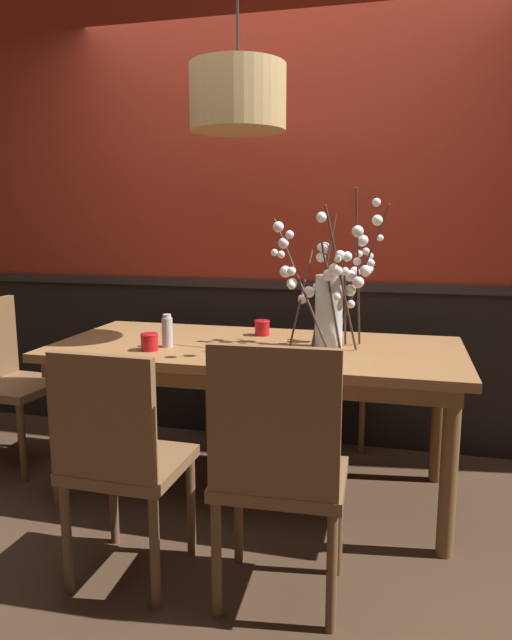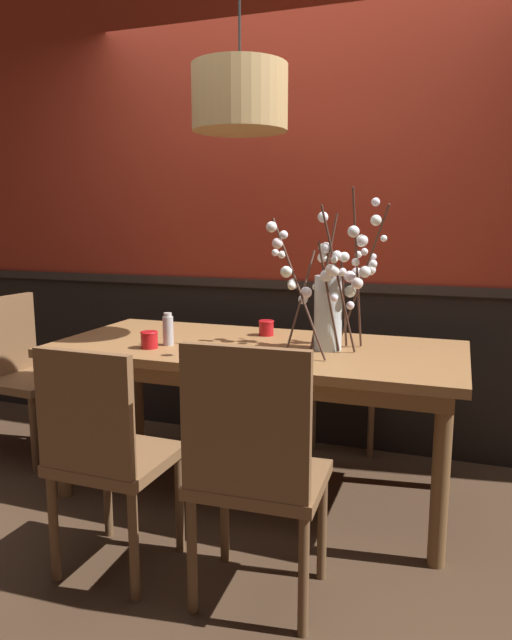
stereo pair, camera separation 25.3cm
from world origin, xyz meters
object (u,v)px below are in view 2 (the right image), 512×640
at_px(chair_head_west_end, 22,367).
at_px(vase_with_blossoms, 330,297).
at_px(chair_far_side_right, 353,355).
at_px(dining_table, 256,361).
at_px(chair_near_side_right, 254,464).
at_px(pendant_lamp, 240,99).
at_px(condiment_bottle, 168,330).
at_px(candle_holder_nearer_edge, 149,340).
at_px(chair_far_side_left, 258,352).
at_px(chair_near_side_left, 105,450).
at_px(candle_holder_nearer_center, 266,328).

bearing_deg(chair_head_west_end, vase_with_blossoms, -0.23).
bearing_deg(chair_far_side_right, dining_table, -110.08).
xyz_separation_m(chair_head_west_end, chair_near_side_right, (1.72, -0.86, 0.02)).
bearing_deg(pendant_lamp, condiment_bottle, -143.32).
bearing_deg(chair_far_side_right, condiment_bottle, -125.06).
bearing_deg(pendant_lamp, candle_holder_nearer_edge, -138.19).
xyz_separation_m(dining_table, chair_far_side_left, (-0.30, 0.88, -0.17)).
bearing_deg(vase_with_blossoms, chair_near_side_left, -127.19).
relative_size(chair_near_side_right, vase_with_blossoms, 1.32).
xyz_separation_m(chair_far_side_left, chair_near_side_left, (0.00, -1.72, -0.00)).
relative_size(candle_holder_nearer_center, pendant_lamp, 0.07).
height_order(chair_far_side_left, vase_with_blossoms, vase_with_blossoms).
xyz_separation_m(chair_head_west_end, vase_with_blossoms, (1.79, -0.01, 0.49)).
xyz_separation_m(vase_with_blossoms, candle_holder_nearer_center, (-0.38, 0.22, -0.20)).
height_order(dining_table, chair_far_side_left, chair_far_side_left).
distance_m(chair_far_side_right, candle_holder_nearer_center, 0.77).
bearing_deg(chair_near_side_left, chair_far_side_left, 90.00).
distance_m(chair_near_side_left, condiment_bottle, 0.77).
relative_size(chair_head_west_end, condiment_bottle, 5.84).
bearing_deg(chair_near_side_left, candle_holder_nearer_center, 75.82).
distance_m(candle_holder_nearer_center, candle_holder_nearer_edge, 0.63).
bearing_deg(condiment_bottle, candle_holder_nearer_edge, -119.94).
xyz_separation_m(chair_far_side_right, vase_with_blossoms, (0.03, -0.86, 0.47)).
xyz_separation_m(candle_holder_nearer_edge, condiment_bottle, (0.05, 0.09, 0.03)).
distance_m(chair_near_side_left, candle_holder_nearer_center, 1.15).
relative_size(chair_far_side_left, vase_with_blossoms, 1.24).
bearing_deg(candle_holder_nearer_center, chair_near_side_right, -73.68).
bearing_deg(chair_head_west_end, candle_holder_nearer_center, 8.54).
bearing_deg(chair_far_side_left, chair_near_side_right, -71.10).
bearing_deg(chair_head_west_end, chair_far_side_right, 25.86).
bearing_deg(candle_holder_nearer_center, pendant_lamp, -115.66).
relative_size(chair_head_west_end, chair_near_side_left, 1.01).
bearing_deg(condiment_bottle, chair_head_west_end, 170.77).
bearing_deg(condiment_bottle, vase_with_blossoms, 12.21).
distance_m(dining_table, chair_far_side_left, 0.94).
distance_m(chair_far_side_left, candle_holder_nearer_center, 0.75).
bearing_deg(dining_table, vase_with_blossoms, 2.71).
relative_size(chair_head_west_end, candle_holder_nearer_center, 11.22).
relative_size(dining_table, vase_with_blossoms, 2.65).
relative_size(candle_holder_nearer_center, candle_holder_nearer_edge, 0.98).
height_order(vase_with_blossoms, candle_holder_nearer_edge, vase_with_blossoms).
bearing_deg(chair_near_side_right, chair_head_west_end, 153.56).
distance_m(candle_holder_nearer_center, pendant_lamp, 1.13).
height_order(chair_far_side_left, condiment_bottle, condiment_bottle).
distance_m(chair_head_west_end, chair_near_side_left, 1.43).
height_order(chair_head_west_end, condiment_bottle, chair_head_west_end).
bearing_deg(chair_far_side_left, vase_with_blossoms, -52.87).
height_order(chair_near_side_left, candle_holder_nearer_center, chair_near_side_left).
bearing_deg(condiment_bottle, chair_near_side_right, -45.20).
relative_size(chair_far_side_right, chair_near_side_right, 1.01).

